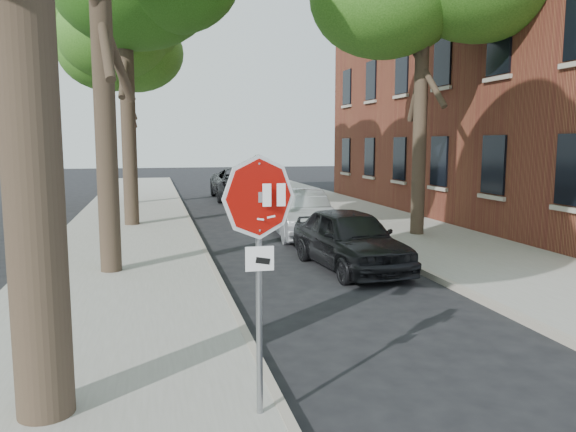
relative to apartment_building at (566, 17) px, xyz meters
The scene contains 11 objects.
ground 21.23m from the apartment_building, 135.00° to the right, with size 120.00×120.00×0.00m, color black.
sidewalk_left 18.27m from the apartment_building, behind, with size 4.00×55.00×0.12m, color gray.
sidewalk_right 11.21m from the apartment_building, 165.96° to the right, with size 4.00×55.00×0.12m, color gray.
curb_left 16.44m from the apartment_building, behind, with size 0.12×55.00×0.13m, color #9E9384.
curb_right 12.75m from the apartment_building, 168.74° to the right, with size 0.12×55.00×0.13m, color #9E9384.
apartment_building is the anchor object (origin of this frame).
stop_sign 21.10m from the apartment_building, 136.35° to the right, with size 0.76×0.34×2.61m.
tree_far 18.18m from the apartment_building, 156.96° to the left, with size 5.29×4.91×9.33m.
car_a 15.32m from the apartment_building, 146.66° to the right, with size 1.62×4.03×1.37m, color black.
car_b 13.69m from the apartment_building, 165.14° to the right, with size 1.51×4.32×1.42m, color #ABADB3.
car_d 15.84m from the apartment_building, 143.12° to the left, with size 2.62×5.68×1.58m, color black.
Camera 1 is at (-1.69, -5.29, 2.84)m, focal length 35.00 mm.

